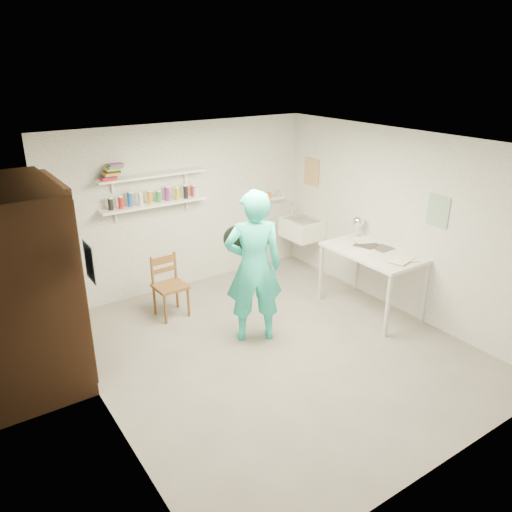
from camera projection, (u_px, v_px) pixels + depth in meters
floor at (275, 349)px, 5.91m from camera, size 4.00×4.50×0.02m
ceiling at (278, 143)px, 5.01m from camera, size 4.00×4.50×0.02m
wall_back at (184, 207)px, 7.20m from camera, size 4.00×0.02×2.40m
wall_front at (455, 346)px, 3.72m from camera, size 4.00×0.02×2.40m
wall_left at (93, 301)px, 4.42m from camera, size 0.02×4.50×2.40m
wall_right at (401, 223)px, 6.51m from camera, size 0.02×4.50×2.40m
doorway_recess at (67, 280)px, 5.31m from camera, size 0.02×0.90×2.00m
door_lintel at (55, 183)px, 4.93m from camera, size 0.06×1.05×0.10m
door_jamb_near at (83, 297)px, 4.94m from camera, size 0.06×0.10×2.00m
door_jamb_far at (57, 265)px, 5.71m from camera, size 0.06×0.10×2.00m
shelf_lower at (155, 204)px, 6.79m from camera, size 1.50×0.22×0.03m
shelf_upper at (152, 175)px, 6.64m from camera, size 1.50×0.22×0.03m
ledge_shelf at (264, 200)px, 7.86m from camera, size 0.70×0.14×0.03m
poster_left at (89, 262)px, 4.34m from camera, size 0.01×0.28×0.36m
poster_right_a at (312, 172)px, 7.75m from camera, size 0.01×0.34×0.42m
poster_right_b at (438, 211)px, 5.96m from camera, size 0.01×0.30×0.38m
belfast_sink at (302, 228)px, 7.87m from camera, size 0.48×0.60×0.30m
man at (254, 267)px, 5.81m from camera, size 0.80×0.69×1.87m
wall_clock at (238, 239)px, 5.80m from camera, size 0.32×0.17×0.34m
wooden_chair at (170, 286)px, 6.52m from camera, size 0.41×0.39×0.85m
work_table at (371, 281)px, 6.66m from camera, size 0.78×1.30×0.87m
desk_lamp at (359, 222)px, 6.93m from camera, size 0.16×0.16×0.16m
spray_cans at (154, 197)px, 6.75m from camera, size 1.32×0.06×0.17m
book_stack at (112, 172)px, 6.32m from camera, size 0.30×0.14×0.20m
ledge_pots at (264, 196)px, 7.84m from camera, size 0.48×0.07×0.09m
papers at (374, 250)px, 6.49m from camera, size 0.30×0.22×0.02m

